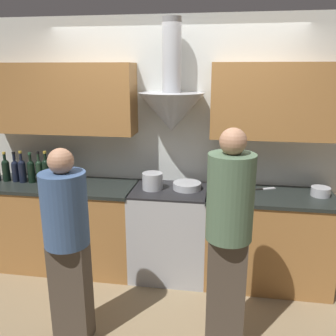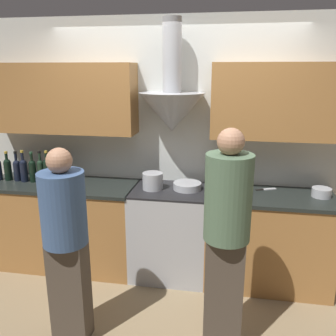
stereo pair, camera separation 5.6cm
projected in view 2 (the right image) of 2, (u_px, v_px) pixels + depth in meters
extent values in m
plane|color=#847051|center=(164.00, 291.00, 3.47)|extent=(12.00, 12.00, 0.00)
cube|color=silver|center=(175.00, 147.00, 3.75)|extent=(8.40, 0.06, 2.60)
cone|color=#A8AAAF|center=(172.00, 112.00, 3.45)|extent=(0.64, 0.64, 0.37)
cylinder|color=#A8AAAF|center=(172.00, 56.00, 3.31)|extent=(0.18, 0.18, 0.68)
cube|color=#9E6B38|center=(61.00, 98.00, 3.64)|extent=(1.57, 0.32, 0.70)
cube|color=#9E6B38|center=(276.00, 102.00, 3.28)|extent=(1.19, 0.32, 0.70)
cube|color=#9E6B38|center=(64.00, 226.00, 3.86)|extent=(1.57, 0.60, 0.90)
cube|color=black|center=(61.00, 185.00, 3.73)|extent=(1.59, 0.62, 0.03)
cube|color=#9E6B38|center=(267.00, 241.00, 3.51)|extent=(1.19, 0.60, 0.90)
cube|color=black|center=(271.00, 197.00, 3.38)|extent=(1.22, 0.62, 0.03)
cube|color=#A8AAAF|center=(170.00, 233.00, 3.67)|extent=(0.76, 0.60, 0.91)
cube|color=black|center=(165.00, 250.00, 3.40)|extent=(0.53, 0.01, 0.41)
cube|color=black|center=(170.00, 190.00, 3.54)|extent=(0.76, 0.60, 0.02)
cube|color=#A8AAAF|center=(174.00, 188.00, 3.81)|extent=(0.76, 0.06, 0.10)
cylinder|color=black|center=(8.00, 171.00, 3.82)|extent=(0.08, 0.08, 0.20)
sphere|color=black|center=(7.00, 162.00, 3.79)|extent=(0.07, 0.07, 0.07)
cylinder|color=black|center=(6.00, 157.00, 3.77)|extent=(0.03, 0.03, 0.08)
cylinder|color=gold|center=(6.00, 152.00, 3.76)|extent=(0.03, 0.03, 0.02)
cylinder|color=black|center=(17.00, 172.00, 3.80)|extent=(0.07, 0.07, 0.19)
sphere|color=black|center=(16.00, 163.00, 3.77)|extent=(0.07, 0.07, 0.07)
cylinder|color=black|center=(16.00, 158.00, 3.75)|extent=(0.03, 0.03, 0.09)
cylinder|color=black|center=(15.00, 152.00, 3.74)|extent=(0.03, 0.03, 0.02)
cylinder|color=black|center=(24.00, 172.00, 3.77)|extent=(0.08, 0.08, 0.20)
sphere|color=black|center=(23.00, 163.00, 3.74)|extent=(0.07, 0.07, 0.07)
cylinder|color=black|center=(22.00, 157.00, 3.72)|extent=(0.03, 0.03, 0.09)
cylinder|color=gold|center=(22.00, 152.00, 3.71)|extent=(0.03, 0.03, 0.02)
cylinder|color=black|center=(33.00, 173.00, 3.76)|extent=(0.07, 0.07, 0.20)
sphere|color=black|center=(32.00, 164.00, 3.73)|extent=(0.07, 0.07, 0.07)
cylinder|color=black|center=(31.00, 158.00, 3.72)|extent=(0.03, 0.03, 0.09)
cylinder|color=#234C33|center=(31.00, 153.00, 3.70)|extent=(0.03, 0.03, 0.02)
cylinder|color=black|center=(41.00, 172.00, 3.76)|extent=(0.07, 0.07, 0.20)
sphere|color=black|center=(40.00, 163.00, 3.73)|extent=(0.07, 0.07, 0.07)
cylinder|color=black|center=(40.00, 158.00, 3.71)|extent=(0.03, 0.03, 0.09)
cylinder|color=black|center=(39.00, 152.00, 3.70)|extent=(0.03, 0.03, 0.02)
cylinder|color=black|center=(48.00, 173.00, 3.73)|extent=(0.08, 0.08, 0.22)
sphere|color=black|center=(47.00, 163.00, 3.70)|extent=(0.08, 0.08, 0.08)
cylinder|color=black|center=(46.00, 157.00, 3.68)|extent=(0.03, 0.03, 0.09)
cylinder|color=gold|center=(46.00, 152.00, 3.67)|extent=(0.03, 0.03, 0.02)
cylinder|color=black|center=(56.00, 174.00, 3.71)|extent=(0.07, 0.07, 0.19)
sphere|color=black|center=(55.00, 166.00, 3.68)|extent=(0.07, 0.07, 0.07)
cylinder|color=black|center=(55.00, 160.00, 3.67)|extent=(0.03, 0.03, 0.09)
cylinder|color=#234C33|center=(54.00, 154.00, 3.65)|extent=(0.03, 0.03, 0.02)
cylinder|color=black|center=(65.00, 173.00, 3.70)|extent=(0.08, 0.08, 0.22)
sphere|color=black|center=(64.00, 163.00, 3.67)|extent=(0.07, 0.07, 0.07)
cylinder|color=black|center=(63.00, 158.00, 3.65)|extent=(0.03, 0.03, 0.08)
cylinder|color=gold|center=(63.00, 153.00, 3.64)|extent=(0.03, 0.03, 0.02)
cylinder|color=#A8AAAF|center=(153.00, 181.00, 3.53)|extent=(0.20, 0.20, 0.17)
cylinder|color=#A8AAAF|center=(187.00, 186.00, 3.54)|extent=(0.28, 0.28, 0.07)
sphere|color=orange|center=(222.00, 188.00, 3.48)|extent=(0.08, 0.08, 0.08)
cylinder|color=#A8AAAF|center=(321.00, 192.00, 3.33)|extent=(0.18, 0.18, 0.08)
cube|color=silver|center=(269.00, 189.00, 3.54)|extent=(0.14, 0.09, 0.01)
cube|color=black|center=(260.00, 190.00, 3.52)|extent=(0.08, 0.05, 0.01)
cube|color=#473D33|center=(70.00, 291.00, 2.78)|extent=(0.28, 0.18, 0.83)
cylinder|color=#38517A|center=(63.00, 208.00, 2.59)|extent=(0.33, 0.33, 0.55)
sphere|color=#AD7A5B|center=(59.00, 161.00, 2.50)|extent=(0.18, 0.18, 0.18)
cube|color=#473D33|center=(223.00, 294.00, 2.66)|extent=(0.28, 0.18, 0.92)
cylinder|color=#4C664C|center=(228.00, 198.00, 2.45)|extent=(0.33, 0.33, 0.62)
sphere|color=#AD7A5B|center=(231.00, 142.00, 2.35)|extent=(0.19, 0.19, 0.19)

